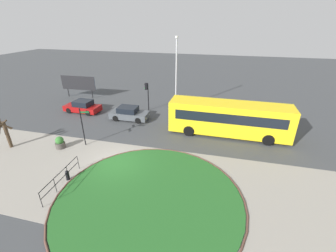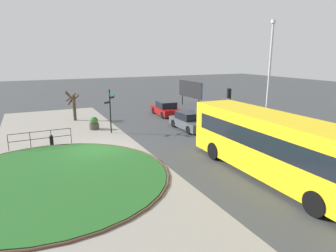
# 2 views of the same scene
# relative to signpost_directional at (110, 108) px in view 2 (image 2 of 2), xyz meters

# --- Properties ---
(ground) EXTENTS (120.00, 120.00, 0.00)m
(ground) POSITION_rel_signpost_directional_xyz_m (3.83, -1.94, -1.96)
(ground) COLOR #3D3F42
(sidewalk_paving) EXTENTS (32.00, 8.88, 0.02)m
(sidewalk_paving) POSITION_rel_signpost_directional_xyz_m (3.83, -3.51, -1.95)
(sidewalk_paving) COLOR gray
(sidewalk_paving) RESTS_ON ground
(grass_island) EXTENTS (11.11, 11.11, 0.10)m
(grass_island) POSITION_rel_signpost_directional_xyz_m (7.32, -4.83, -1.91)
(grass_island) COLOR #235B23
(grass_island) RESTS_ON ground
(grass_kerb_ring) EXTENTS (11.42, 11.42, 0.11)m
(grass_kerb_ring) POSITION_rel_signpost_directional_xyz_m (7.32, -4.83, -1.91)
(grass_kerb_ring) COLOR brown
(grass_kerb_ring) RESTS_ON ground
(signpost_directional) EXTENTS (0.99, 0.94, 3.38)m
(signpost_directional) POSITION_rel_signpost_directional_xyz_m (0.00, 0.00, 0.00)
(signpost_directional) COLOR black
(signpost_directional) RESTS_ON ground
(bollard_foreground) EXTENTS (0.24, 0.24, 0.74)m
(bollard_foreground) POSITION_rel_signpost_directional_xyz_m (1.44, -4.43, -1.58)
(bollard_foreground) COLOR black
(bollard_foreground) RESTS_ON ground
(railing_grass_edge) EXTENTS (0.19, 3.84, 1.08)m
(railing_grass_edge) POSITION_rel_signpost_directional_xyz_m (1.52, -5.07, -1.27)
(railing_grass_edge) COLOR black
(railing_grass_edge) RESTS_ON ground
(bus_yellow) EXTENTS (10.74, 2.62, 3.09)m
(bus_yellow) POSITION_rel_signpost_directional_xyz_m (11.72, 4.94, -0.30)
(bus_yellow) COLOR yellow
(bus_yellow) RESTS_ON ground
(car_near_lane) EXTENTS (4.18, 2.00, 1.40)m
(car_near_lane) POSITION_rel_signpost_directional_xyz_m (-4.61, 6.77, -1.32)
(car_near_lane) COLOR maroon
(car_near_lane) RESTS_ON ground
(car_far_lane) EXTENTS (4.09, 1.90, 1.40)m
(car_far_lane) POSITION_rel_signpost_directional_xyz_m (1.45, 6.10, -1.31)
(car_far_lane) COLOR #474C51
(car_far_lane) RESTS_ON ground
(traffic_light_near) EXTENTS (0.49, 0.28, 3.27)m
(traffic_light_near) POSITION_rel_signpost_directional_xyz_m (2.48, 9.15, 0.45)
(traffic_light_near) COLOR black
(traffic_light_near) RESTS_ON ground
(lamppost_tall) EXTENTS (0.32, 0.32, 8.24)m
(lamppost_tall) POSITION_rel_signpost_directional_xyz_m (5.69, 10.12, 2.45)
(lamppost_tall) COLOR #B7B7BC
(lamppost_tall) RESTS_ON ground
(billboard_left) EXTENTS (4.94, 0.33, 2.96)m
(billboard_left) POSITION_rel_signpost_directional_xyz_m (-8.12, 11.54, 0.01)
(billboard_left) COLOR black
(billboard_left) RESTS_ON ground
(planter_near_signpost) EXTENTS (0.78, 0.78, 1.05)m
(planter_near_signpost) POSITION_rel_signpost_directional_xyz_m (-1.78, -0.94, -1.49)
(planter_near_signpost) COLOR #47423D
(planter_near_signpost) RESTS_ON ground
(street_tree_bare) EXTENTS (1.44, 1.30, 2.78)m
(street_tree_bare) POSITION_rel_signpost_directional_xyz_m (-5.97, -1.90, -0.48)
(street_tree_bare) COLOR #423323
(street_tree_bare) RESTS_ON ground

